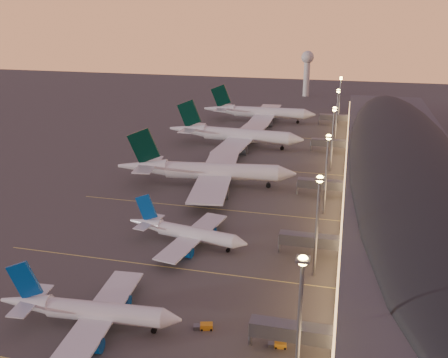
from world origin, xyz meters
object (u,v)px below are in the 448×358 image
at_px(airliner_narrow_south, 90,311).
at_px(radar_tower, 307,66).
at_px(airliner_wide_near, 206,171).
at_px(airliner_wide_far, 259,112).
at_px(baggage_tug_a, 278,345).
at_px(baggage_tug_b, 204,326).
at_px(airliner_narrow_north, 186,233).
at_px(airliner_wide_mid, 235,135).

relative_size(airliner_narrow_south, radar_tower, 1.20).
relative_size(airliner_wide_near, airliner_wide_far, 1.03).
bearing_deg(baggage_tug_a, baggage_tug_b, 164.55).
relative_size(airliner_narrow_north, airliner_wide_near, 0.55).
height_order(airliner_narrow_north, airliner_wide_near, airliner_wide_near).
relative_size(airliner_wide_far, baggage_tug_a, 17.20).
distance_m(airliner_narrow_south, airliner_wide_mid, 144.27).
bearing_deg(radar_tower, baggage_tug_a, -85.76).
bearing_deg(radar_tower, airliner_wide_mid, -97.55).
distance_m(airliner_wide_mid, baggage_tug_a, 147.35).
height_order(airliner_wide_far, baggage_tug_b, airliner_wide_far).
bearing_deg(baggage_tug_a, airliner_wide_near, 106.52).
height_order(airliner_narrow_north, radar_tower, radar_tower).
bearing_deg(airliner_wide_mid, airliner_narrow_north, -80.84).
relative_size(baggage_tug_a, baggage_tug_b, 0.89).
distance_m(airliner_wide_far, baggage_tug_b, 196.09).
distance_m(radar_tower, baggage_tug_a, 290.91).
bearing_deg(airliner_narrow_south, airliner_wide_mid, 86.52).
xyz_separation_m(airliner_wide_far, baggage_tug_a, (39.50, -196.60, -4.81)).
relative_size(airliner_wide_mid, airliner_wide_far, 1.02).
height_order(airliner_narrow_south, airliner_wide_near, airliner_wide_near).
height_order(airliner_wide_near, baggage_tug_b, airliner_wide_near).
bearing_deg(baggage_tug_b, airliner_wide_mid, 85.41).
bearing_deg(airliner_narrow_north, baggage_tug_b, -57.04).
height_order(airliner_wide_near, radar_tower, radar_tower).
bearing_deg(baggage_tug_b, airliner_narrow_south, 176.97).
height_order(airliner_wide_mid, baggage_tug_a, airliner_wide_mid).
distance_m(radar_tower, baggage_tug_b, 288.14).
height_order(airliner_wide_far, baggage_tug_a, airliner_wide_far).
bearing_deg(baggage_tug_a, airliner_narrow_north, 121.23).
distance_m(airliner_wide_near, baggage_tug_a, 94.19).
bearing_deg(baggage_tug_b, airliner_wide_far, 82.06).
xyz_separation_m(airliner_narrow_north, baggage_tug_b, (15.56, -36.07, -2.82)).
bearing_deg(airliner_wide_near, airliner_narrow_south, -97.16).
bearing_deg(radar_tower, airliner_wide_far, -101.02).
distance_m(airliner_narrow_south, airliner_wide_near, 88.41).
distance_m(airliner_wide_near, airliner_wide_far, 111.01).
relative_size(radar_tower, baggage_tug_a, 8.72).
bearing_deg(airliner_narrow_north, airliner_wide_far, 102.67).
height_order(radar_tower, baggage_tug_a, radar_tower).
relative_size(airliner_narrow_south, airliner_wide_near, 0.59).
distance_m(airliner_wide_near, radar_tower, 205.15).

